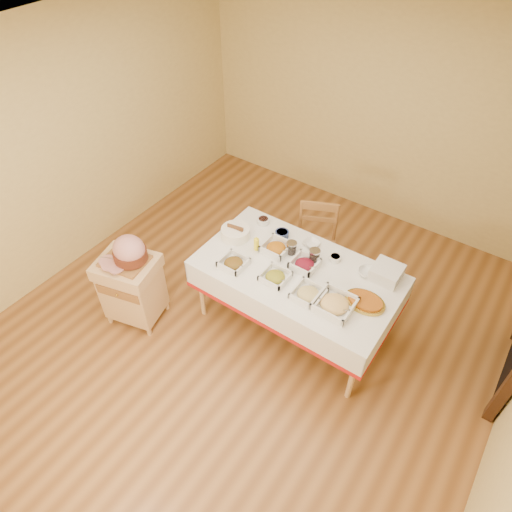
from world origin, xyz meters
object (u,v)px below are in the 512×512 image
at_px(dining_table, 297,282).
at_px(mustard_bottle, 256,244).
at_px(plate_stack, 387,273).
at_px(brass_platter, 365,302).
at_px(preserve_jar_left, 291,248).
at_px(ham_on_board, 129,252).
at_px(butcher_cart, 132,286).
at_px(bread_basket, 236,233).
at_px(preserve_jar_right, 314,256).
at_px(dining_chair, 315,246).

bearing_deg(dining_table, mustard_bottle, 178.63).
height_order(plate_stack, brass_platter, plate_stack).
bearing_deg(preserve_jar_left, ham_on_board, -140.25).
height_order(preserve_jar_left, mustard_bottle, mustard_bottle).
height_order(mustard_bottle, brass_platter, mustard_bottle).
height_order(butcher_cart, ham_on_board, ham_on_board).
xyz_separation_m(mustard_bottle, brass_platter, (1.12, -0.03, -0.05)).
distance_m(butcher_cart, brass_platter, 2.19).
bearing_deg(ham_on_board, preserve_jar_left, 39.75).
relative_size(ham_on_board, preserve_jar_left, 3.44).
relative_size(butcher_cart, bread_basket, 2.73).
height_order(dining_table, butcher_cart, butcher_cart).
bearing_deg(brass_platter, preserve_jar_right, 161.56).
bearing_deg(preserve_jar_left, brass_platter, -11.87).
relative_size(butcher_cart, plate_stack, 3.04).
distance_m(dining_table, plate_stack, 0.80).
bearing_deg(plate_stack, mustard_bottle, -162.89).
bearing_deg(butcher_cart, dining_chair, 51.14).
bearing_deg(brass_platter, dining_table, 178.61).
height_order(butcher_cart, preserve_jar_right, preserve_jar_right).
distance_m(dining_table, preserve_jar_right, 0.29).
bearing_deg(butcher_cart, bread_basket, 54.44).
xyz_separation_m(dining_chair, brass_platter, (0.83, -0.66, 0.30)).
xyz_separation_m(mustard_bottle, plate_stack, (1.15, 0.35, -0.01)).
bearing_deg(dining_chair, ham_on_board, -128.47).
bearing_deg(ham_on_board, bread_basket, 55.32).
bearing_deg(dining_table, bread_basket, 176.62).
height_order(butcher_cart, plate_stack, plate_stack).
xyz_separation_m(dining_table, preserve_jar_left, (-0.17, 0.16, 0.22)).
xyz_separation_m(mustard_bottle, bread_basket, (-0.27, 0.03, -0.02)).
height_order(butcher_cart, preserve_jar_left, preserve_jar_left).
height_order(preserve_jar_right, bread_basket, preserve_jar_right).
height_order(bread_basket, brass_platter, bread_basket).
bearing_deg(preserve_jar_right, bread_basket, -169.85).
xyz_separation_m(ham_on_board, plate_stack, (1.99, 1.15, -0.06)).
relative_size(butcher_cart, brass_platter, 2.17).
bearing_deg(dining_table, plate_stack, 28.08).
xyz_separation_m(dining_chair, mustard_bottle, (-0.30, -0.64, 0.35)).
bearing_deg(plate_stack, ham_on_board, -149.93).
bearing_deg(dining_chair, bread_basket, -133.09).
height_order(dining_table, brass_platter, brass_platter).
bearing_deg(bread_basket, plate_stack, 12.77).
bearing_deg(bread_basket, preserve_jar_right, 10.15).
bearing_deg(dining_table, brass_platter, -1.39).
xyz_separation_m(butcher_cart, ham_on_board, (0.04, 0.03, 0.45)).
bearing_deg(brass_platter, plate_stack, 86.77).
bearing_deg(dining_chair, mustard_bottle, -115.06).
xyz_separation_m(preserve_jar_right, brass_platter, (0.60, -0.20, -0.04)).
relative_size(preserve_jar_left, preserve_jar_right, 0.95).
bearing_deg(preserve_jar_right, dining_chair, 115.74).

